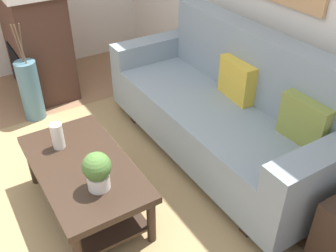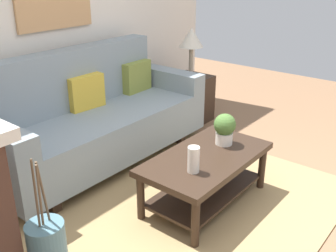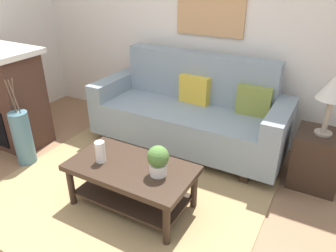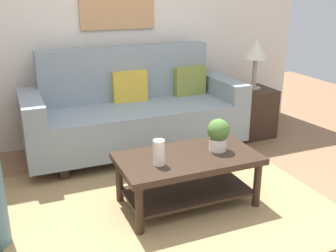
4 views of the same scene
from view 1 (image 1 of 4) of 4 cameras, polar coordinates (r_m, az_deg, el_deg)
ground_plane at (r=3.02m, az=-20.55°, el=-12.89°), size 8.81×8.81×0.00m
area_rug at (r=3.08m, az=-11.59°, el=-9.73°), size 2.50×1.98×0.01m
couch at (r=3.20m, az=8.08°, el=2.27°), size 2.23×0.84×1.08m
throw_pillow_mustard at (r=3.15m, az=10.24°, el=6.74°), size 0.37×0.15×0.32m
throw_pillow_olive at (r=2.75m, az=19.61°, el=0.73°), size 0.36×0.13×0.32m
coffee_table at (r=2.76m, az=-12.24°, el=-7.37°), size 1.10×0.60×0.43m
tabletop_vase at (r=2.82m, az=-16.03°, el=-1.41°), size 0.09×0.09×0.19m
potted_plant_tabletop at (r=2.39m, az=-10.42°, el=-6.45°), size 0.18×0.18×0.26m
fireplace at (r=4.37m, az=-18.95°, el=12.14°), size 1.02×0.58×1.16m
floor_vase at (r=3.93m, az=-19.64°, el=4.86°), size 0.20×0.20×0.61m
floor_vase_branch_a at (r=3.72m, az=-21.01°, el=11.20°), size 0.05×0.04×0.36m
floor_vase_branch_b at (r=3.75m, az=-20.87°, el=11.42°), size 0.03×0.04×0.36m
floor_vase_branch_c at (r=3.74m, az=-21.38°, el=11.27°), size 0.03×0.05×0.36m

